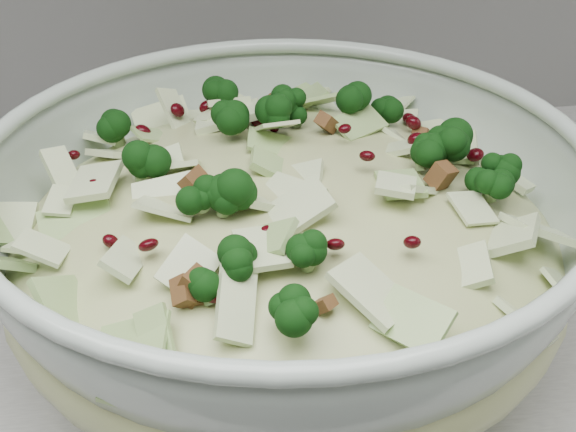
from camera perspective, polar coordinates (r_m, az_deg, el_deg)
name	(u,v)px	position (r m, az deg, el deg)	size (l,w,h in m)	color
mixing_bowl	(285,250)	(0.54, -0.19, -2.44)	(0.53, 0.53, 0.16)	#A9BAAD
salad	(285,218)	(0.53, -0.19, -0.12)	(0.46, 0.46, 0.16)	#B6B97F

